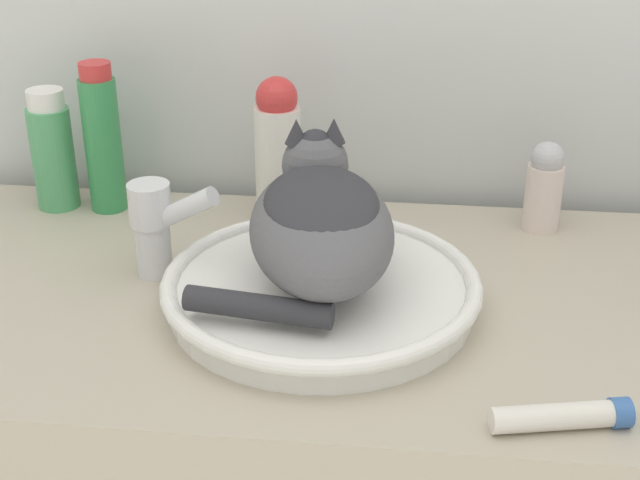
% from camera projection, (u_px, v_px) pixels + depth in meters
% --- Properties ---
extents(sink_basin, '(0.37, 0.37, 0.04)m').
position_uv_depth(sink_basin, '(321.00, 290.00, 1.03)').
color(sink_basin, white).
rests_on(sink_basin, vanity_counter).
extents(cat, '(0.24, 0.29, 0.15)m').
position_uv_depth(cat, '(320.00, 219.00, 1.00)').
color(cat, '#56565B').
rests_on(cat, sink_basin).
extents(faucet, '(0.12, 0.06, 0.13)m').
position_uv_depth(faucet, '(157.00, 223.00, 1.08)').
color(faucet, silver).
rests_on(faucet, vanity_counter).
extents(deodorant_stick, '(0.05, 0.05, 0.13)m').
position_uv_depth(deodorant_stick, '(544.00, 186.00, 1.21)').
color(deodorant_stick, silver).
rests_on(deodorant_stick, vanity_counter).
extents(mouthwash_bottle, '(0.06, 0.06, 0.17)m').
position_uv_depth(mouthwash_bottle, '(53.00, 151.00, 1.27)').
color(mouthwash_bottle, '#4CA366').
rests_on(mouthwash_bottle, vanity_counter).
extents(shampoo_bottle_tall, '(0.05, 0.05, 0.21)m').
position_uv_depth(shampoo_bottle_tall, '(103.00, 140.00, 1.25)').
color(shampoo_bottle_tall, '#338C4C').
rests_on(shampoo_bottle_tall, vanity_counter).
extents(lotion_bottle_white, '(0.06, 0.06, 0.20)m').
position_uv_depth(lotion_bottle_white, '(278.00, 149.00, 1.23)').
color(lotion_bottle_white, white).
rests_on(lotion_bottle_white, vanity_counter).
extents(cream_tube, '(0.14, 0.06, 0.03)m').
position_uv_depth(cream_tube, '(563.00, 416.00, 0.83)').
color(cream_tube, silver).
rests_on(cream_tube, vanity_counter).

